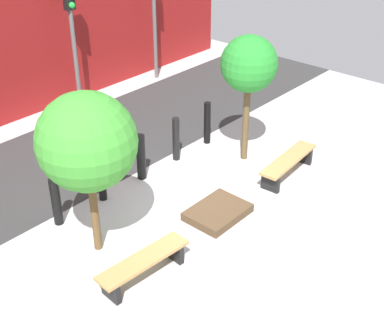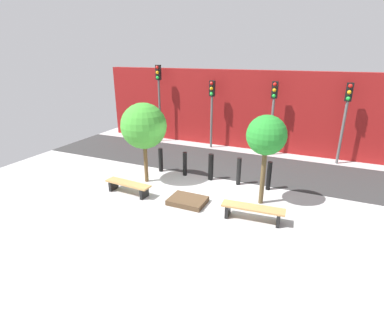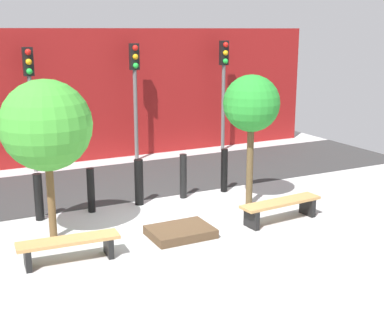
# 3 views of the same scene
# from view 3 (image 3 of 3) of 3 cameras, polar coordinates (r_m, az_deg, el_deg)

# --- Properties ---
(ground_plane) EXTENTS (18.00, 18.00, 0.00)m
(ground_plane) POSITION_cam_3_polar(r_m,az_deg,el_deg) (11.27, -2.88, -6.38)
(ground_plane) COLOR #ADADAD
(road_strip) EXTENTS (18.00, 3.61, 0.01)m
(road_strip) POSITION_cam_3_polar(r_m,az_deg,el_deg) (14.40, -8.62, -1.90)
(road_strip) COLOR #303030
(road_strip) RESTS_ON ground
(building_facade) EXTENTS (16.20, 0.50, 4.00)m
(building_facade) POSITION_cam_3_polar(r_m,az_deg,el_deg) (16.77, -12.08, 7.18)
(building_facade) COLOR maroon
(building_facade) RESTS_ON ground
(bench_left) EXTENTS (1.79, 0.54, 0.43)m
(bench_left) POSITION_cam_3_polar(r_m,az_deg,el_deg) (9.66, -13.01, -8.38)
(bench_left) COLOR black
(bench_left) RESTS_ON ground
(bench_right) EXTENTS (1.92, 0.56, 0.45)m
(bench_right) POSITION_cam_3_polar(r_m,az_deg,el_deg) (11.48, 9.44, -4.43)
(bench_right) COLOR black
(bench_right) RESTS_ON ground
(planter_bed) EXTENTS (1.23, 0.91, 0.17)m
(planter_bed) POSITION_cam_3_polar(r_m,az_deg,el_deg) (10.61, -1.24, -7.20)
(planter_bed) COLOR #4D3925
(planter_bed) RESTS_ON ground
(tree_behind_left_bench) EXTENTS (1.71, 1.71, 3.09)m
(tree_behind_left_bench) POSITION_cam_3_polar(r_m,az_deg,el_deg) (10.29, -15.29, 4.00)
(tree_behind_left_bench) COLOR brown
(tree_behind_left_bench) RESTS_ON ground
(tree_behind_right_bench) EXTENTS (1.27, 1.27, 3.01)m
(tree_behind_right_bench) POSITION_cam_3_polar(r_m,az_deg,el_deg) (12.00, 6.36, 6.36)
(tree_behind_right_bench) COLOR brown
(tree_behind_right_bench) RESTS_ON ground
(bollard_far_left) EXTENTS (0.19, 0.19, 1.02)m
(bollard_far_left) POSITION_cam_3_polar(r_m,az_deg,el_deg) (11.81, -16.04, -3.35)
(bollard_far_left) COLOR black
(bollard_far_left) RESTS_ON ground
(bollard_left) EXTENTS (0.17, 0.17, 1.00)m
(bollard_left) POSITION_cam_3_polar(r_m,az_deg,el_deg) (12.06, -10.73, -2.72)
(bollard_left) COLOR black
(bollard_left) RESTS_ON ground
(bollard_center) EXTENTS (0.20, 0.20, 1.08)m
(bollard_center) POSITION_cam_3_polar(r_m,az_deg,el_deg) (12.39, -5.68, -1.90)
(bollard_center) COLOR black
(bollard_center) RESTS_ON ground
(bollard_right) EXTENTS (0.17, 0.17, 1.08)m
(bollard_right) POSITION_cam_3_polar(r_m,az_deg,el_deg) (12.83, -0.94, -1.25)
(bollard_right) COLOR black
(bollard_right) RESTS_ON ground
(bollard_far_right) EXTENTS (0.17, 0.17, 1.09)m
(bollard_far_right) POSITION_cam_3_polar(r_m,az_deg,el_deg) (13.35, 3.46, -0.64)
(bollard_far_right) COLOR black
(bollard_far_right) RESTS_ON ground
(traffic_light_mid_west) EXTENTS (0.28, 0.27, 3.50)m
(traffic_light_mid_west) POSITION_cam_3_polar(r_m,az_deg,el_deg) (15.58, -16.90, 7.94)
(traffic_light_mid_west) COLOR #585858
(traffic_light_mid_west) RESTS_ON ground
(traffic_light_mid_east) EXTENTS (0.28, 0.27, 3.56)m
(traffic_light_mid_east) POSITION_cam_3_polar(r_m,az_deg,el_deg) (16.40, -6.10, 8.90)
(traffic_light_mid_east) COLOR #5B5B5B
(traffic_light_mid_east) RESTS_ON ground
(traffic_light_east) EXTENTS (0.28, 0.27, 3.62)m
(traffic_light_east) POSITION_cam_3_polar(r_m,az_deg,el_deg) (17.74, 3.42, 9.46)
(traffic_light_east) COLOR #595959
(traffic_light_east) RESTS_ON ground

